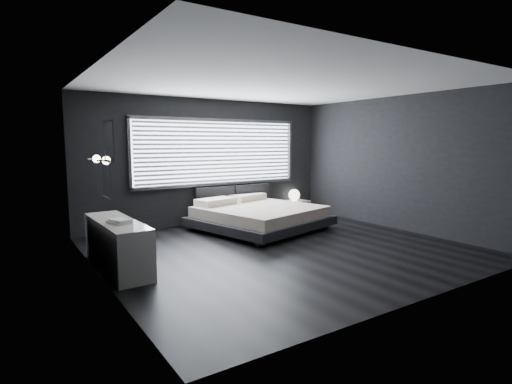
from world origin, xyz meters
TOP-DOWN VIEW (x-y plane):
  - room at (0.00, 0.00)m, footprint 6.04×6.00m
  - window at (0.20, 2.70)m, footprint 4.14×0.09m
  - headboard at (0.54, 2.64)m, footprint 1.96×0.16m
  - sconce_near at (-2.88, 0.05)m, footprint 0.18×0.11m
  - sconce_far at (-2.88, 0.65)m, footprint 0.18×0.11m
  - wall_art_upper at (-2.98, -0.55)m, footprint 0.01×0.48m
  - wall_art_lower at (-2.98, -0.30)m, footprint 0.01×0.48m
  - bed at (0.53, 1.56)m, footprint 2.91×2.83m
  - nightstand at (2.30, 2.50)m, footprint 0.63×0.54m
  - orb_lamp at (2.28, 2.54)m, footprint 0.29×0.29m
  - dresser at (-2.70, 0.40)m, footprint 0.56×1.80m
  - book_stack at (-2.72, 0.17)m, footprint 0.31×0.36m

SIDE VIEW (x-z plane):
  - nightstand at x=2.30m, z-range 0.00..0.35m
  - bed at x=0.53m, z-range -0.02..0.60m
  - dresser at x=-2.70m, z-range 0.00..0.72m
  - orb_lamp at x=2.28m, z-range 0.35..0.64m
  - headboard at x=0.54m, z-range 0.31..0.83m
  - book_stack at x=-2.72m, z-range 0.71..0.78m
  - wall_art_lower at x=-2.98m, z-range 1.14..1.62m
  - room at x=0.00m, z-range 0.00..2.80m
  - sconce_near at x=-2.88m, z-range 1.55..1.66m
  - sconce_far at x=-2.88m, z-range 1.55..1.66m
  - window at x=0.20m, z-range 0.85..2.37m
  - wall_art_upper at x=-2.98m, z-range 1.61..2.09m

